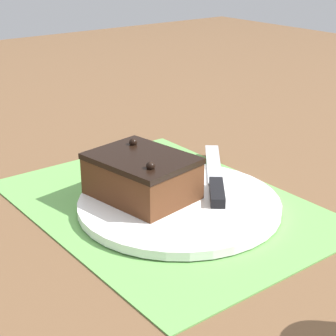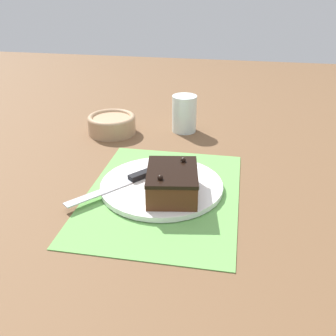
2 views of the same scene
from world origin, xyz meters
TOP-DOWN VIEW (x-y plane):
  - ground_plane at (0.00, 0.00)m, footprint 3.00×3.00m
  - placemat_woven at (0.00, 0.00)m, footprint 0.46×0.34m
  - cake_plate at (0.02, 0.01)m, footprint 0.28×0.28m
  - chocolate_cake at (-0.02, -0.03)m, footprint 0.16×0.13m
  - serving_knife at (0.02, 0.08)m, footprint 0.20×0.17m

SIDE VIEW (x-z plane):
  - ground_plane at x=0.00m, z-range 0.00..0.00m
  - placemat_woven at x=0.00m, z-range 0.00..0.00m
  - cake_plate at x=0.02m, z-range 0.00..0.02m
  - serving_knife at x=0.02m, z-range 0.01..0.03m
  - chocolate_cake at x=-0.02m, z-range 0.01..0.08m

